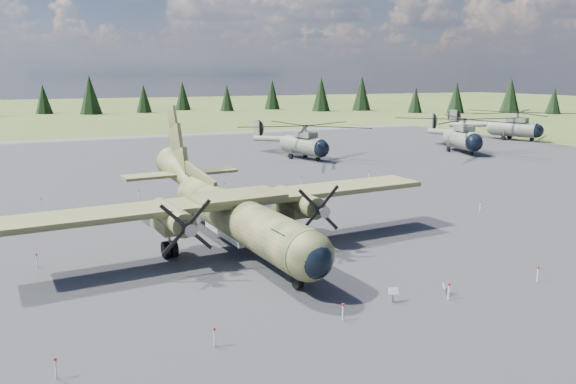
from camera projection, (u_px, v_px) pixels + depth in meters
name	position (u px, v px, depth m)	size (l,w,h in m)	color
ground	(296.00, 235.00, 39.00)	(500.00, 500.00, 0.00)	#5B652C
apron	(247.00, 205.00, 47.92)	(120.00, 120.00, 0.04)	slate
transport_plane	(230.00, 207.00, 36.10)	(27.51, 24.94, 9.06)	#374123
helicopter_near	(303.00, 135.00, 73.59)	(21.71, 22.67, 4.53)	slate
helicopter_mid	(462.00, 128.00, 79.42)	(24.02, 24.59, 4.93)	slate
helicopter_far	(514.00, 120.00, 94.92)	(24.96, 24.96, 4.84)	slate
info_placard_left	(393.00, 293.00, 27.34)	(0.52, 0.33, 0.76)	gray
info_placard_right	(446.00, 286.00, 28.33)	(0.44, 0.22, 0.68)	gray
barrier_fence	(291.00, 229.00, 38.64)	(33.12, 29.62, 0.85)	silver
treeline	(241.00, 181.00, 33.28)	(290.76, 294.25, 10.95)	black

